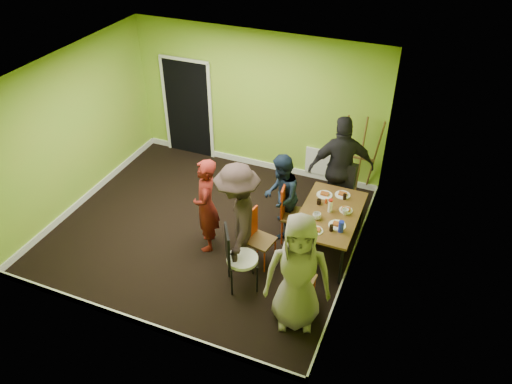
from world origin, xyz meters
TOP-DOWN VIEW (x-y plane):
  - ground at (0.00, 0.00)m, footprint 5.00×5.00m
  - room_walls at (-0.02, 0.04)m, footprint 5.04×4.54m
  - dining_table at (2.04, 0.28)m, footprint 0.90×1.50m
  - chair_left_far at (1.39, 0.31)m, footprint 0.50×0.49m
  - chair_left_near at (1.08, -0.41)m, footprint 0.45×0.44m
  - chair_back_end at (1.99, 1.18)m, footprint 0.48×0.56m
  - chair_front_end at (1.98, -1.05)m, footprint 0.39×0.40m
  - chair_bentwood at (1.02, -1.01)m, footprint 0.57×0.57m
  - easel at (2.16, 2.01)m, footprint 0.66×0.62m
  - plate_near_left at (1.83, 0.69)m, footprint 0.26×0.26m
  - plate_near_right at (1.76, -0.19)m, footprint 0.21×0.21m
  - plate_far_back at (2.10, 0.80)m, footprint 0.25×0.25m
  - plate_far_front at (1.96, -0.24)m, footprint 0.22×0.22m
  - plate_wall_back at (2.25, 0.42)m, footprint 0.21×0.21m
  - plate_wall_front at (2.22, 0.00)m, footprint 0.27×0.27m
  - thermos at (2.03, 0.30)m, footprint 0.07×0.07m
  - blue_bottle at (2.30, -0.11)m, footprint 0.08×0.08m
  - orange_bottle at (1.91, 0.49)m, footprint 0.03×0.03m
  - glass_mid at (1.81, 0.42)m, footprint 0.07×0.07m
  - glass_back at (2.16, 0.71)m, footprint 0.06×0.06m
  - glass_front at (2.17, -0.15)m, footprint 0.06×0.06m
  - cup_a at (1.89, 0.05)m, footprint 0.13×0.13m
  - cup_b at (2.26, 0.32)m, footprint 0.11×0.11m
  - person_standing at (0.21, -0.36)m, footprint 0.59×0.70m
  - person_left_far at (1.18, 0.40)m, footprint 0.73×0.84m
  - person_left_near at (0.85, -0.59)m, footprint 1.07×1.34m
  - person_back_end at (1.94, 1.29)m, footprint 1.21×0.88m
  - person_front_end at (2.03, -1.33)m, footprint 1.01×0.81m

SIDE VIEW (x-z plane):
  - ground at x=0.00m, z-range 0.00..0.00m
  - chair_front_end at x=1.98m, z-range 0.06..0.97m
  - chair_left_near at x=1.08m, z-range 0.06..0.99m
  - chair_bentwood at x=1.02m, z-range 0.06..1.12m
  - chair_left_far at x=1.39m, z-range 0.07..1.13m
  - dining_table at x=2.04m, z-range 0.32..1.07m
  - person_left_far at x=1.18m, z-range 0.00..1.49m
  - plate_near_left at x=1.83m, z-range 0.75..0.76m
  - plate_near_right at x=1.76m, z-range 0.75..0.76m
  - plate_far_back at x=2.10m, z-range 0.75..0.76m
  - plate_far_front at x=1.96m, z-range 0.75..0.76m
  - plate_wall_back at x=2.25m, z-range 0.75..0.76m
  - plate_wall_front at x=2.22m, z-range 0.75..0.76m
  - chair_back_end at x=1.99m, z-range 0.23..1.32m
  - orange_bottle at x=1.91m, z-range 0.75..0.83m
  - glass_mid at x=1.81m, z-range 0.75..0.84m
  - glass_back at x=2.16m, z-range 0.75..0.85m
  - cup_b at x=2.26m, z-range 0.75..0.85m
  - glass_front at x=2.17m, z-range 0.75..0.85m
  - cup_a at x=1.89m, z-range 0.75..0.85m
  - person_standing at x=0.21m, z-range 0.00..1.62m
  - easel at x=2.16m, z-range -0.01..1.64m
  - blue_bottle at x=2.30m, z-range 0.75..0.94m
  - thermos at x=2.03m, z-range 0.75..0.95m
  - person_front_end at x=2.03m, z-range 0.00..1.80m
  - person_left_near at x=0.85m, z-range 0.00..1.82m
  - person_back_end at x=1.94m, z-range 0.00..1.90m
  - room_walls at x=-0.02m, z-range -0.42..2.40m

